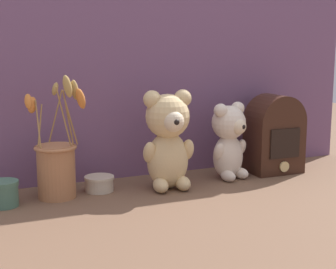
% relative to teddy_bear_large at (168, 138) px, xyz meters
% --- Properties ---
extents(ground_plane, '(4.00, 4.00, 0.00)m').
position_rel_teddy_bear_large_xyz_m(ground_plane, '(0.02, 0.02, -0.16)').
color(ground_plane, brown).
extents(backdrop_wall, '(1.53, 0.02, 0.76)m').
position_rel_teddy_bear_large_xyz_m(backdrop_wall, '(0.02, 0.19, 0.22)').
color(backdrop_wall, '#704C70').
rests_on(backdrop_wall, ground).
extents(teddy_bear_large, '(0.16, 0.15, 0.30)m').
position_rel_teddy_bear_large_xyz_m(teddy_bear_large, '(0.00, 0.00, 0.00)').
color(teddy_bear_large, '#DBBC84').
rests_on(teddy_bear_large, ground).
extents(teddy_bear_medium, '(0.14, 0.13, 0.25)m').
position_rel_teddy_bear_large_xyz_m(teddy_bear_medium, '(0.23, 0.03, -0.03)').
color(teddy_bear_medium, beige).
rests_on(teddy_bear_medium, ground).
extents(flower_vase, '(0.17, 0.16, 0.36)m').
position_rel_teddy_bear_large_xyz_m(flower_vase, '(-0.33, 0.04, -0.06)').
color(flower_vase, '#AD7047').
rests_on(flower_vase, ground).
extents(vintage_radio, '(0.18, 0.13, 0.27)m').
position_rel_teddy_bear_large_xyz_m(vintage_radio, '(0.42, 0.04, -0.02)').
color(vintage_radio, '#381E14').
rests_on(vintage_radio, ground).
extents(decorative_tin_tall, '(0.08, 0.08, 0.07)m').
position_rel_teddy_bear_large_xyz_m(decorative_tin_tall, '(-0.48, 0.02, -0.12)').
color(decorative_tin_tall, '#47705B').
rests_on(decorative_tin_tall, ground).
extents(decorative_tin_short, '(0.09, 0.09, 0.05)m').
position_rel_teddy_bear_large_xyz_m(decorative_tin_short, '(-0.20, 0.06, -0.14)').
color(decorative_tin_short, beige).
rests_on(decorative_tin_short, ground).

